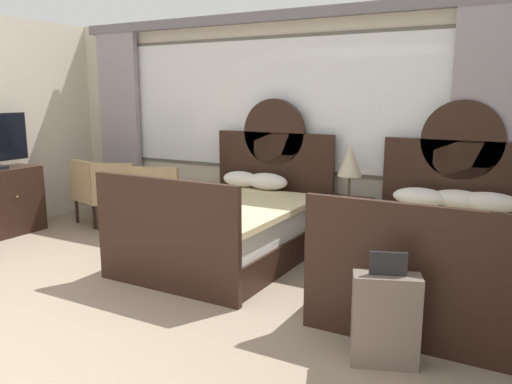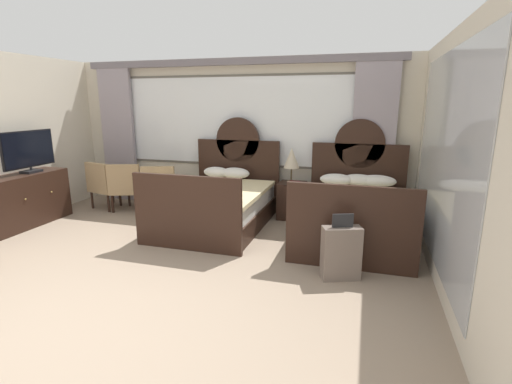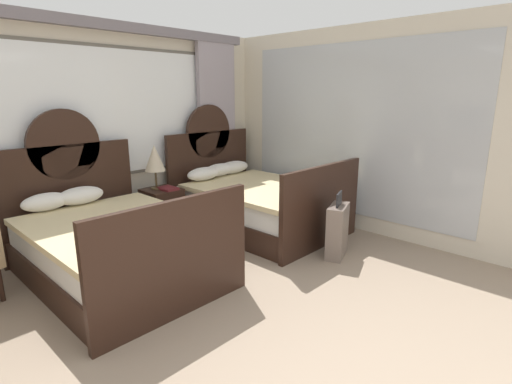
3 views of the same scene
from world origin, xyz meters
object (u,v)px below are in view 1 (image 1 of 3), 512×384
Objects in this scene: bed_near_window at (231,225)px; armchair_by_window_right at (95,189)px; bed_near_mirror at (438,255)px; suitcase_on_floor at (385,319)px; book_on_nightstand at (351,200)px; nightstand_between_beds at (348,227)px; armchair_by_window_centre at (119,192)px; armchair_by_window_left at (161,198)px; table_lamp_on_nightstand at (350,161)px.

armchair_by_window_right is at bearing 171.61° from bed_near_window.
bed_near_window is 2.11m from bed_near_mirror.
suitcase_on_floor is (4.39, -1.71, -0.16)m from armchair_by_window_right.
book_on_nightstand is at bearing 4.74° from armchair_by_window_right.
nightstand_between_beds is at bearing 34.42° from bed_near_window.
bed_near_mirror is 2.45× the size of armchair_by_window_centre.
armchair_by_window_centre is 0.45m from armchair_by_window_right.
book_on_nightstand is 2.35m from armchair_by_window_left.
armchair_by_window_left is 1.00× the size of armchair_by_window_centre.
table_lamp_on_nightstand is 0.66× the size of armchair_by_window_centre.
table_lamp_on_nightstand is at bearing 7.39° from armchair_by_window_right.
suitcase_on_floor is at bearing -65.19° from book_on_nightstand.
bed_near_mirror is 1.27m from nightstand_between_beds.
armchair_by_window_centre is at bearing -174.60° from book_on_nightstand.
nightstand_between_beds is (-1.05, 0.71, -0.06)m from bed_near_mirror.
bed_near_window reaches higher than armchair_by_window_right.
armchair_by_window_right is (-1.14, -0.00, 0.00)m from armchair_by_window_left.
bed_near_mirror reaches higher than book_on_nightstand.
bed_near_window is at bearing -10.36° from armchair_by_window_centre.
suitcase_on_floor is (-0.08, -1.38, -0.06)m from bed_near_mirror.
armchair_by_window_left is 1.00× the size of armchair_by_window_right.
nightstand_between_beds is at bearing 114.89° from suitcase_on_floor.
armchair_by_window_right reaches higher than nightstand_between_beds.
bed_near_mirror is (2.11, 0.01, 0.01)m from bed_near_window.
bed_near_window is at bearing 146.04° from suitcase_on_floor.
nightstand_between_beds is 1.06× the size of table_lamp_on_nightstand.
table_lamp_on_nightstand reaches higher than nightstand_between_beds.
nightstand_between_beds is at bearing 145.94° from bed_near_mirror.
table_lamp_on_nightstand is at bearing 114.68° from nightstand_between_beds.
armchair_by_window_right reaches higher than suitcase_on_floor.
book_on_nightstand is at bearing 5.40° from armchair_by_window_centre.
book_on_nightstand is at bearing 148.27° from bed_near_mirror.
table_lamp_on_nightstand is 0.66× the size of armchair_by_window_right.
bed_near_window is 8.24× the size of book_on_nightstand.
nightstand_between_beds is at bearing -65.32° from table_lamp_on_nightstand.
table_lamp_on_nightstand reaches higher than armchair_by_window_right.
bed_near_window is 1.28m from armchair_by_window_left.
nightstand_between_beds is 0.72m from table_lamp_on_nightstand.
suitcase_on_floor is at bearing -93.52° from bed_near_mirror.
book_on_nightstand is 0.30× the size of armchair_by_window_right.
bed_near_window is 1.00× the size of bed_near_mirror.
suitcase_on_floor is (3.26, -1.72, -0.16)m from armchair_by_window_left.
bed_near_mirror is 8.24× the size of book_on_nightstand.
bed_near_window is 2.39m from armchair_by_window_right.
armchair_by_window_left is 1.14m from armchair_by_window_right.
bed_near_window and bed_near_mirror have the same top height.
book_on_nightstand is 2.23m from suitcase_on_floor.
bed_near_mirror is 1.49m from table_lamp_on_nightstand.
armchair_by_window_centre is 4.31m from suitcase_on_floor.
nightstand_between_beds is 2.30m from suitcase_on_floor.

